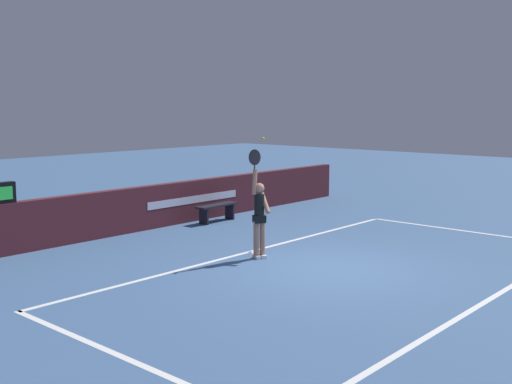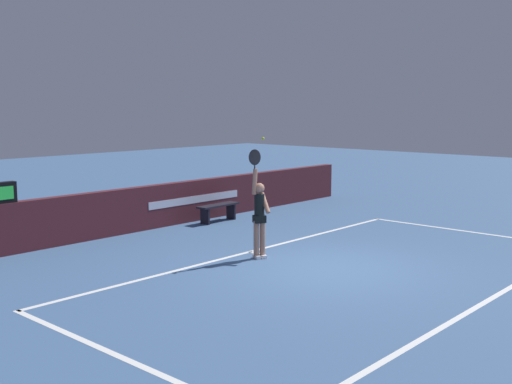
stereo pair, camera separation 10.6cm
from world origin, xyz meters
name	(u,v)px [view 2 (the right image)]	position (x,y,z in m)	size (l,w,h in m)	color
ground_plane	(330,269)	(0.00, 0.00, 0.00)	(60.00, 60.00, 0.00)	#3E5F8A
court_lines	(350,273)	(0.00, -0.48, 0.00)	(11.19, 5.54, 0.00)	white
back_wall	(144,208)	(0.00, 6.03, 0.58)	(16.87, 0.26, 1.16)	#501F25
tennis_player	(259,214)	(-0.27, 1.67, 0.98)	(0.44, 0.44, 2.37)	#A2725C
tennis_ball	(263,139)	(-0.19, 1.64, 2.59)	(0.07, 0.07, 0.07)	#CFE030
courtside_bench_near	(218,209)	(2.15, 5.39, 0.37)	(1.42, 0.40, 0.50)	black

